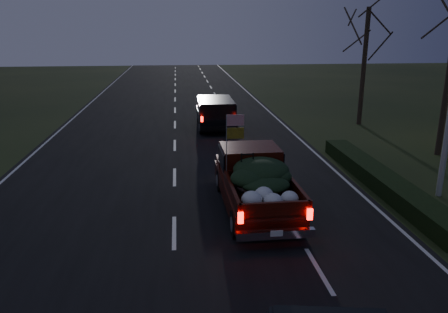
{
  "coord_description": "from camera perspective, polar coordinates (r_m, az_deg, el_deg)",
  "views": [
    {
      "loc": [
        0.22,
        -11.82,
        5.83
      ],
      "look_at": [
        1.85,
        3.39,
        1.3
      ],
      "focal_mm": 35.0,
      "sensor_mm": 36.0,
      "label": 1
    }
  ],
  "objects": [
    {
      "name": "bare_tree_far",
      "position": [
        28.18,
        18.1,
        14.49
      ],
      "size": [
        3.6,
        3.6,
        7.0
      ],
      "color": "black",
      "rests_on": "ground"
    },
    {
      "name": "hedge_row",
      "position": [
        17.54,
        19.9,
        -2.91
      ],
      "size": [
        1.0,
        10.0,
        0.6
      ],
      "primitive_type": "cube",
      "color": "black",
      "rests_on": "ground"
    },
    {
      "name": "pickup_truck",
      "position": [
        14.4,
        4.09,
        -2.84
      ],
      "size": [
        2.2,
        5.5,
        2.87
      ],
      "rotation": [
        0.0,
        0.0,
        0.02
      ],
      "color": "#3F1008",
      "rests_on": "ground"
    },
    {
      "name": "lead_suv",
      "position": [
        26.19,
        -1.1,
        6.06
      ],
      "size": [
        2.12,
        5.02,
        1.44
      ],
      "rotation": [
        0.0,
        0.0,
        -0.01
      ],
      "color": "black",
      "rests_on": "ground"
    },
    {
      "name": "ground",
      "position": [
        13.18,
        -6.52,
        -9.87
      ],
      "size": [
        120.0,
        120.0,
        0.0
      ],
      "primitive_type": "plane",
      "color": "black",
      "rests_on": "ground"
    },
    {
      "name": "road_asphalt",
      "position": [
        13.18,
        -6.53,
        -9.83
      ],
      "size": [
        14.0,
        120.0,
        0.02
      ],
      "primitive_type": "cube",
      "color": "black",
      "rests_on": "ground"
    }
  ]
}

